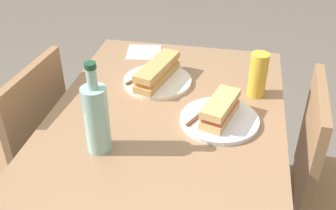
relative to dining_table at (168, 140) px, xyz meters
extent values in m
cube|color=#997251|center=(0.00, 0.00, 0.11)|extent=(1.02, 0.76, 0.03)
cylinder|color=#262628|center=(0.45, -0.32, -0.26)|extent=(0.06, 0.06, 0.71)
cylinder|color=#262628|center=(0.45, 0.32, -0.26)|extent=(0.06, 0.06, 0.71)
cube|color=#936B47|center=(0.00, 0.66, -0.17)|extent=(0.43, 0.43, 0.02)
cube|color=#936B47|center=(-0.01, 0.48, 0.04)|extent=(0.38, 0.06, 0.40)
cylinder|color=#936B47|center=(0.19, 0.83, -0.40)|extent=(0.04, 0.04, 0.43)
cylinder|color=#936B47|center=(0.17, 0.47, -0.40)|extent=(0.04, 0.04, 0.43)
cube|color=#936B47|center=(0.03, -0.48, 0.04)|extent=(0.38, 0.05, 0.40)
cylinder|color=#936B47|center=(0.21, -0.49, -0.40)|extent=(0.04, 0.04, 0.43)
cylinder|color=silver|center=(0.17, 0.07, 0.13)|extent=(0.25, 0.25, 0.01)
cube|color=tan|center=(0.17, 0.07, 0.15)|extent=(0.26, 0.13, 0.02)
cube|color=#CC8438|center=(0.17, 0.07, 0.18)|extent=(0.24, 0.12, 0.02)
cube|color=tan|center=(0.17, 0.07, 0.20)|extent=(0.26, 0.13, 0.02)
cube|color=silver|center=(0.22, 0.11, 0.14)|extent=(0.09, 0.06, 0.00)
cube|color=#59331E|center=(0.14, 0.15, 0.15)|extent=(0.07, 0.05, 0.01)
cylinder|color=white|center=(-0.03, -0.17, 0.13)|extent=(0.25, 0.25, 0.01)
cube|color=tan|center=(-0.03, -0.17, 0.15)|extent=(0.19, 0.12, 0.02)
cube|color=#B74C3D|center=(-0.03, -0.17, 0.18)|extent=(0.18, 0.11, 0.02)
cube|color=tan|center=(-0.03, -0.17, 0.20)|extent=(0.19, 0.12, 0.02)
cube|color=silver|center=(0.02, -0.14, 0.14)|extent=(0.09, 0.06, 0.00)
cube|color=#59331E|center=(-0.06, -0.10, 0.15)|extent=(0.08, 0.04, 0.01)
cylinder|color=#99C6B7|center=(-0.23, 0.16, 0.23)|extent=(0.07, 0.07, 0.20)
cylinder|color=#99C6B7|center=(-0.23, 0.16, 0.36)|extent=(0.03, 0.03, 0.06)
cylinder|color=#19472D|center=(-0.23, 0.16, 0.40)|extent=(0.03, 0.03, 0.02)
cylinder|color=gold|center=(0.16, -0.28, 0.21)|extent=(0.06, 0.06, 0.16)
cube|color=white|center=(0.41, 0.18, 0.13)|extent=(0.16, 0.16, 0.00)
camera|label=1|loc=(-1.08, -0.21, 0.87)|focal=42.81mm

